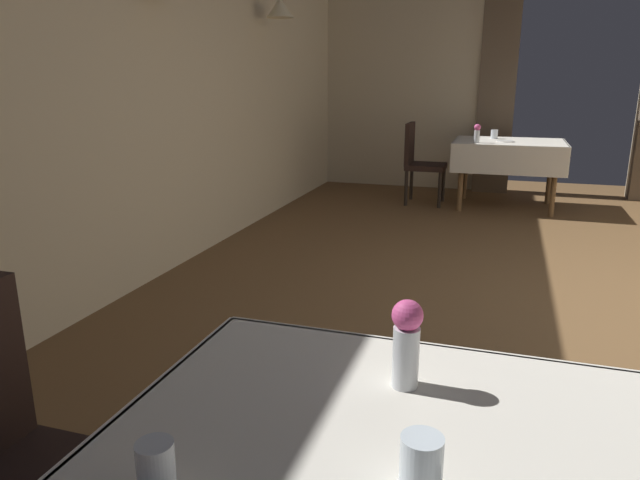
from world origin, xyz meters
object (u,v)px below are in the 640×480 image
chair_mid_left (419,159)px  plate_mid_c (506,141)px  glass_near_b (156,469)px  chair_near_left (1,463)px  glass_mid_b (494,134)px  flower_vase_mid (477,133)px  dining_table_mid (509,151)px  flower_vase_near (406,341)px  glass_near_c (421,465)px

chair_mid_left → plate_mid_c: bearing=-2.2°
plate_mid_c → glass_near_b: bearing=-94.7°
chair_near_left → glass_mid_b: (0.97, 6.10, 0.29)m
glass_mid_b → plate_mid_c: glass_mid_b is taller
glass_near_b → flower_vase_mid: size_ratio=0.49×
dining_table_mid → flower_vase_mid: bearing=-137.8°
flower_vase_near → plate_mid_c: 5.54m
flower_vase_near → glass_mid_b: (0.03, 5.84, -0.06)m
chair_near_left → glass_mid_b: 6.18m
chair_mid_left → glass_mid_b: bearing=18.6°
glass_near_b → plate_mid_c: bearing=85.3°
chair_near_left → plate_mid_c: 5.90m
chair_near_left → chair_mid_left: bearing=88.4°
flower_vase_mid → glass_mid_b: size_ratio=1.94×
dining_table_mid → chair_mid_left: size_ratio=1.28×
dining_table_mid → plate_mid_c: size_ratio=6.27×
chair_near_left → glass_near_c: bearing=-4.7°
flower_vase_near → glass_near_b: 0.59m
chair_near_left → flower_vase_near: bearing=15.3°
plate_mid_c → chair_near_left: bearing=-100.8°
dining_table_mid → glass_near_b: (-0.54, -6.13, 0.16)m
dining_table_mid → glass_near_c: size_ratio=11.35×
flower_vase_near → glass_near_c: size_ratio=1.98×
chair_near_left → chair_mid_left: (0.16, 5.83, 0.00)m
glass_near_c → flower_vase_mid: flower_vase_mid is taller
chair_near_left → glass_near_b: size_ratio=9.62×
dining_table_mid → plate_mid_c: bearing=-110.7°
glass_near_b → glass_near_c: 0.44m
glass_near_c → flower_vase_near: bearing=103.9°
plate_mid_c → dining_table_mid: bearing=69.3°
chair_mid_left → glass_mid_b: size_ratio=9.07×
flower_vase_near → glass_near_b: bearing=-124.9°
dining_table_mid → plate_mid_c: 0.17m
dining_table_mid → glass_near_b: 6.15m
glass_near_b → glass_near_c: (0.42, 0.14, 0.00)m
dining_table_mid → chair_mid_left: (-0.98, -0.08, -0.13)m
glass_near_c → flower_vase_mid: size_ratio=0.53×
flower_vase_near → flower_vase_mid: 5.34m
chair_mid_left → glass_near_b: chair_mid_left is taller
chair_mid_left → glass_mid_b: (0.81, 0.27, 0.29)m
dining_table_mid → flower_vase_near: flower_vase_near is taller
glass_near_c → plate_mid_c: 5.88m
flower_vase_mid → plate_mid_c: bearing=33.3°
glass_near_c → chair_near_left: bearing=175.3°
glass_near_b → plate_mid_c: glass_near_b is taller
glass_near_c → plate_mid_c: glass_near_c is taller
chair_mid_left → flower_vase_near: 5.63m
chair_mid_left → glass_near_c: 5.98m
dining_table_mid → chair_near_left: 6.01m
chair_mid_left → glass_mid_b: 0.90m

